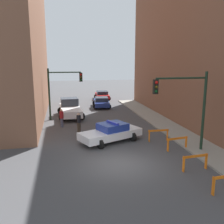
% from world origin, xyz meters
% --- Properties ---
extents(ground_plane, '(120.00, 120.00, 0.00)m').
position_xyz_m(ground_plane, '(0.00, 0.00, 0.00)').
color(ground_plane, '#424244').
extents(sidewalk_right, '(2.40, 44.00, 0.12)m').
position_xyz_m(sidewalk_right, '(6.20, 0.00, 0.06)').
color(sidewalk_right, gray).
rests_on(sidewalk_right, ground_plane).
extents(traffic_light_near, '(3.64, 0.35, 5.20)m').
position_xyz_m(traffic_light_near, '(4.73, 1.05, 3.53)').
color(traffic_light_near, black).
rests_on(traffic_light_near, sidewalk_right).
extents(traffic_light_far, '(3.44, 0.35, 5.20)m').
position_xyz_m(traffic_light_far, '(-3.30, 12.12, 3.40)').
color(traffic_light_far, black).
rests_on(traffic_light_far, ground_plane).
extents(police_car, '(5.05, 3.58, 1.52)m').
position_xyz_m(police_car, '(0.33, 4.18, 0.72)').
color(police_car, white).
rests_on(police_car, ground_plane).
extents(white_truck, '(2.80, 5.48, 1.90)m').
position_xyz_m(white_truck, '(-2.34, 13.29, 0.91)').
color(white_truck, silver).
rests_on(white_truck, ground_plane).
extents(parked_car_near, '(2.55, 4.45, 1.31)m').
position_xyz_m(parked_car_near, '(1.82, 17.96, 0.67)').
color(parked_car_near, navy).
rests_on(parked_car_near, ground_plane).
extents(parked_car_mid, '(2.39, 4.37, 1.31)m').
position_xyz_m(parked_car_mid, '(2.93, 24.23, 0.67)').
color(parked_car_mid, maroon).
rests_on(parked_car_mid, ground_plane).
extents(pedestrian_crossing, '(0.51, 0.51, 1.66)m').
position_xyz_m(pedestrian_crossing, '(-1.85, 7.23, 0.86)').
color(pedestrian_crossing, '#382D23').
rests_on(pedestrian_crossing, ground_plane).
extents(pedestrian_corner, '(0.45, 0.45, 1.66)m').
position_xyz_m(pedestrian_corner, '(-3.26, 9.16, 0.86)').
color(pedestrian_corner, '#474C66').
rests_on(pedestrian_corner, ground_plane).
extents(barrier_mid, '(1.60, 0.29, 0.90)m').
position_xyz_m(barrier_mid, '(3.93, -1.62, 0.62)').
color(barrier_mid, orange).
rests_on(barrier_mid, ground_plane).
extents(barrier_back, '(1.59, 0.38, 0.90)m').
position_xyz_m(barrier_back, '(4.38, 1.50, 0.62)').
color(barrier_back, orange).
rests_on(barrier_back, ground_plane).
extents(barrier_corner, '(1.60, 0.18, 0.90)m').
position_xyz_m(barrier_corner, '(3.85, 3.57, 0.62)').
color(barrier_corner, orange).
rests_on(barrier_corner, ground_plane).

